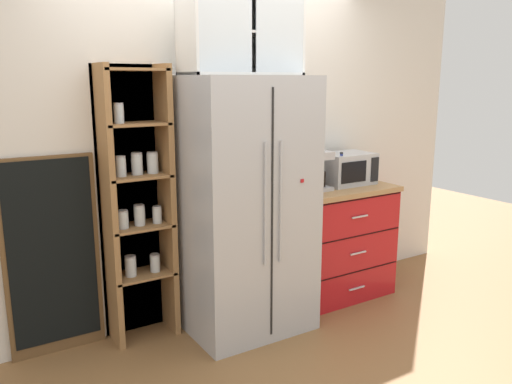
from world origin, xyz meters
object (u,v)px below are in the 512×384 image
microwave (346,168)px  mug_cream (295,185)px  refrigerator (244,206)px  bottle_cobalt (341,172)px  chalkboard_menu (52,256)px  coffee_maker (316,170)px  bottle_green (331,172)px  mug_red (340,181)px

microwave → mug_cream: bearing=-179.6°
refrigerator → bottle_cobalt: 0.94m
chalkboard_menu → mug_cream: bearing=-6.6°
microwave → chalkboard_menu: (-2.32, 0.20, -0.40)m
coffee_maker → bottle_cobalt: bearing=-14.0°
coffee_maker → mug_cream: 0.21m
mug_cream → refrigerator: bearing=-167.1°
refrigerator → chalkboard_menu: size_ratio=1.37×
chalkboard_menu → bottle_green: bearing=-4.7°
mug_cream → mug_red: size_ratio=0.93×
refrigerator → coffee_maker: size_ratio=5.87×
bottle_cobalt → chalkboard_menu: 2.24m
mug_red → bottle_green: 0.13m
coffee_maker → mug_cream: (-0.17, 0.04, -0.11)m
refrigerator → mug_cream: 0.56m
microwave → refrigerator: bearing=-173.2°
coffee_maker → bottle_green: 0.23m
refrigerator → microwave: refrigerator is taller
mug_red → bottle_cobalt: bearing=-100.9°
mug_cream → mug_red: bearing=-11.9°
coffee_maker → bottle_green: (0.21, 0.07, -0.04)m
refrigerator → microwave: bearing=6.8°
refrigerator → bottle_cobalt: refrigerator is taller
bottle_green → mug_red: bearing=-89.1°
microwave → mug_red: (-0.14, -0.09, -0.08)m
microwave → coffee_maker: size_ratio=1.42×
refrigerator → microwave: size_ratio=4.13×
microwave → coffee_maker: bearing=-173.2°
bottle_green → bottle_cobalt: bottle_cobalt is taller
refrigerator → chalkboard_menu: 1.32m
microwave → bottle_cobalt: bottle_cobalt is taller
refrigerator → mug_red: 0.93m
bottle_green → mug_cream: bearing=-175.7°
chalkboard_menu → coffee_maker: bearing=-7.1°
mug_cream → chalkboard_menu: bearing=173.4°
refrigerator → microwave: (1.07, 0.13, 0.16)m
mug_cream → mug_red: 0.40m
refrigerator → mug_red: (0.93, 0.04, 0.08)m
bottle_cobalt → chalkboard_menu: chalkboard_menu is taller
mug_red → bottle_cobalt: size_ratio=0.40×
microwave → mug_cream: microwave is taller
microwave → coffee_maker: coffee_maker is taller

